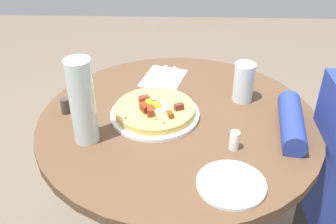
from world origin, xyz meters
name	(u,v)px	position (x,y,z in m)	size (l,w,h in m)	color
dining_table	(179,162)	(0.00, 0.00, 0.57)	(0.89, 0.89, 0.75)	brown
pizza_plate	(156,114)	(-0.08, 0.01, 0.76)	(0.28, 0.28, 0.01)	white
breakfast_pizza	(156,109)	(-0.08, 0.01, 0.78)	(0.25, 0.25, 0.05)	#CFB357
bread_plate	(233,184)	(0.14, -0.30, 0.76)	(0.18, 0.18, 0.01)	silver
napkin	(164,78)	(-0.06, 0.26, 0.75)	(0.17, 0.14, 0.00)	white
fork	(169,78)	(-0.04, 0.26, 0.76)	(0.18, 0.01, 0.01)	silver
knife	(160,76)	(-0.08, 0.27, 0.76)	(0.18, 0.01, 0.01)	silver
water_glass	(245,82)	(0.21, 0.12, 0.82)	(0.07, 0.07, 0.13)	silver
water_bottle	(84,102)	(-0.27, -0.12, 0.88)	(0.07, 0.07, 0.26)	silver
salt_shaker	(236,141)	(0.16, -0.15, 0.78)	(0.03, 0.03, 0.06)	white
pepper_shaker	(66,106)	(-0.36, 0.02, 0.78)	(0.03, 0.03, 0.05)	#3F3833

